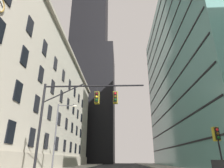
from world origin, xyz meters
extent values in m
cube|color=beige|center=(-17.90, 23.88, 12.16)|extent=(13.80, 59.77, 24.33)
cube|color=#B2A893|center=(-10.75, 23.88, 23.63)|extent=(0.70, 59.77, 0.60)
cube|color=#B2A893|center=(-10.85, 23.88, 1.10)|extent=(0.50, 59.77, 2.20)
cube|color=black|center=(-10.95, 8.00, 4.00)|extent=(0.14, 1.40, 2.20)
cube|color=black|center=(-10.95, 13.00, 4.00)|extent=(0.14, 1.40, 2.20)
cube|color=black|center=(-10.95, 18.00, 4.00)|extent=(0.14, 1.40, 2.20)
cube|color=black|center=(-10.95, 23.00, 4.00)|extent=(0.14, 1.40, 2.20)
cube|color=black|center=(-10.95, 28.00, 4.00)|extent=(0.14, 1.40, 2.20)
cube|color=black|center=(-10.95, 33.00, 4.00)|extent=(0.14, 1.40, 2.20)
cube|color=black|center=(-10.95, 38.00, 4.00)|extent=(0.14, 1.40, 2.20)
cube|color=black|center=(-10.95, 43.00, 4.00)|extent=(0.14, 1.40, 2.20)
cube|color=black|center=(-10.95, 8.00, 8.20)|extent=(0.14, 1.40, 2.20)
cube|color=black|center=(-10.95, 13.00, 8.20)|extent=(0.14, 1.40, 2.20)
cube|color=black|center=(-10.95, 18.00, 8.20)|extent=(0.14, 1.40, 2.20)
cube|color=black|center=(-10.95, 23.00, 8.20)|extent=(0.14, 1.40, 2.20)
cube|color=black|center=(-10.95, 28.00, 8.20)|extent=(0.14, 1.40, 2.20)
cube|color=black|center=(-10.95, 33.00, 8.20)|extent=(0.14, 1.40, 2.20)
cube|color=black|center=(-10.95, 38.00, 8.20)|extent=(0.14, 1.40, 2.20)
cube|color=black|center=(-10.95, 43.00, 8.20)|extent=(0.14, 1.40, 2.20)
cube|color=black|center=(-10.95, 8.00, 12.40)|extent=(0.14, 1.40, 2.20)
cube|color=black|center=(-10.95, 13.00, 12.40)|extent=(0.14, 1.40, 2.20)
cube|color=black|center=(-10.95, 18.00, 12.40)|extent=(0.14, 1.40, 2.20)
cube|color=black|center=(-10.95, 23.00, 12.40)|extent=(0.14, 1.40, 2.20)
cube|color=black|center=(-10.95, 28.00, 12.40)|extent=(0.14, 1.40, 2.20)
cube|color=black|center=(-10.95, 33.00, 12.40)|extent=(0.14, 1.40, 2.20)
cube|color=black|center=(-10.95, 38.00, 12.40)|extent=(0.14, 1.40, 2.20)
cube|color=black|center=(-10.95, 43.00, 12.40)|extent=(0.14, 1.40, 2.20)
cube|color=black|center=(-10.95, 8.00, 16.60)|extent=(0.14, 1.40, 2.20)
cube|color=black|center=(-10.95, 13.00, 16.60)|extent=(0.14, 1.40, 2.20)
cube|color=black|center=(-10.95, 18.00, 16.60)|extent=(0.14, 1.40, 2.20)
cube|color=black|center=(-10.95, 23.00, 16.60)|extent=(0.14, 1.40, 2.20)
cube|color=black|center=(-10.95, 28.00, 16.60)|extent=(0.14, 1.40, 2.20)
cube|color=black|center=(-10.95, 33.00, 16.60)|extent=(0.14, 1.40, 2.20)
cube|color=black|center=(-10.95, 38.00, 16.60)|extent=(0.14, 1.40, 2.20)
cube|color=black|center=(-10.95, 43.00, 16.60)|extent=(0.14, 1.40, 2.20)
cube|color=black|center=(-10.85, 2.40, 14.68)|extent=(0.03, 0.58, 0.31)
cube|color=black|center=(-14.31, 70.12, 23.91)|extent=(23.65, 23.65, 47.82)
cube|color=slate|center=(20.59, 33.33, 21.54)|extent=(19.18, 49.04, 43.09)
cube|color=black|center=(10.96, 33.33, 4.00)|extent=(0.12, 48.04, 0.24)
cube|color=black|center=(10.96, 33.33, 8.00)|extent=(0.12, 48.04, 0.24)
cube|color=black|center=(10.96, 33.33, 12.00)|extent=(0.12, 48.04, 0.24)
cube|color=black|center=(10.96, 33.33, 16.00)|extent=(0.12, 48.04, 0.24)
cube|color=black|center=(10.96, 33.33, 20.00)|extent=(0.12, 48.04, 0.24)
cube|color=black|center=(10.96, 33.33, 24.00)|extent=(0.12, 48.04, 0.24)
cube|color=black|center=(10.96, 33.33, 28.00)|extent=(0.12, 48.04, 0.24)
cube|color=black|center=(10.96, 33.33, 32.00)|extent=(0.12, 48.04, 0.24)
cube|color=black|center=(10.96, 33.33, 36.00)|extent=(0.12, 48.04, 0.24)
cube|color=black|center=(10.96, 33.33, 40.00)|extent=(0.12, 48.04, 0.24)
cylinder|color=black|center=(-6.81, 4.86, 3.96)|extent=(0.20, 0.20, 7.61)
cylinder|color=black|center=(-2.46, 4.86, 7.51)|extent=(8.71, 0.14, 0.14)
cylinder|color=black|center=(-5.07, 4.86, 6.91)|extent=(3.57, 0.10, 1.80)
cylinder|color=black|center=(-2.17, 4.86, 7.21)|extent=(0.04, 0.04, 0.60)
cube|color=black|center=(-2.17, 4.86, 6.46)|extent=(0.30, 0.30, 0.90)
cube|color=olive|center=(-2.17, 5.03, 6.46)|extent=(0.40, 0.40, 1.04)
sphere|color=#450808|center=(-2.17, 4.70, 6.74)|extent=(0.20, 0.20, 0.20)
sphere|color=yellow|center=(-2.17, 4.70, 6.46)|extent=(0.20, 0.20, 0.20)
sphere|color=#083D10|center=(-2.17, 4.70, 6.18)|extent=(0.20, 0.20, 0.20)
cylinder|color=black|center=(-0.57, 4.86, 7.21)|extent=(0.04, 0.04, 0.60)
cube|color=black|center=(-0.57, 4.86, 6.46)|extent=(0.30, 0.30, 0.90)
cube|color=olive|center=(-0.57, 5.03, 6.46)|extent=(0.40, 0.40, 1.04)
sphere|color=red|center=(-0.57, 4.70, 6.74)|extent=(0.20, 0.20, 0.20)
sphere|color=#4B3A08|center=(-0.57, 4.70, 6.46)|extent=(0.20, 0.20, 0.20)
sphere|color=#083D10|center=(-0.57, 4.70, 6.18)|extent=(0.20, 0.20, 0.20)
cylinder|color=black|center=(7.06, 4.17, 1.96)|extent=(0.12, 0.12, 3.63)
cube|color=black|center=(7.06, 4.17, 3.28)|extent=(0.30, 0.30, 0.90)
cube|color=olive|center=(7.06, 4.34, 3.28)|extent=(0.40, 0.40, 1.04)
sphere|color=red|center=(7.06, 4.01, 3.56)|extent=(0.20, 0.20, 0.20)
sphere|color=#4B3A08|center=(7.06, 4.01, 3.28)|extent=(0.20, 0.20, 0.20)
sphere|color=#083D10|center=(7.06, 4.01, 3.00)|extent=(0.20, 0.20, 0.20)
cylinder|color=#47474C|center=(-7.79, 12.09, 4.01)|extent=(0.18, 0.18, 7.72)
cylinder|color=#47474C|center=(-6.77, 12.09, 7.72)|extent=(2.04, 0.10, 0.10)
ellipsoid|color=#EFE5C6|center=(-5.75, 12.09, 7.62)|extent=(0.56, 0.32, 0.24)
camera|label=1|loc=(-0.24, -11.12, 1.47)|focal=31.27mm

